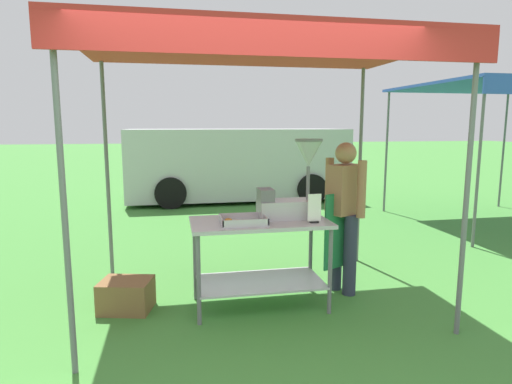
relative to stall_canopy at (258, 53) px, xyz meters
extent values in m
plane|color=#3D7F33|center=(-0.22, 4.52, -2.45)|extent=(70.00, 70.00, 0.00)
cylinder|color=slate|center=(-1.56, -0.99, -1.20)|extent=(0.04, 0.04, 2.49)
cylinder|color=slate|center=(1.56, -0.99, -1.20)|extent=(0.04, 0.04, 2.49)
cylinder|color=slate|center=(-1.56, 1.09, -1.20)|extent=(0.04, 0.04, 2.49)
cylinder|color=slate|center=(1.56, 1.09, -1.20)|extent=(0.04, 0.04, 2.49)
cube|color=red|center=(0.00, 0.05, 0.06)|extent=(3.32, 2.28, 0.05)
cube|color=red|center=(0.00, -1.08, -0.07)|extent=(3.32, 0.02, 0.24)
cube|color=#B7B7BC|center=(0.00, -0.10, -1.59)|extent=(1.33, 0.69, 0.04)
cube|color=#B7B7BC|center=(0.00, -0.10, -2.20)|extent=(1.23, 0.64, 0.02)
cylinder|color=slate|center=(-0.62, -0.39, -2.03)|extent=(0.04, 0.04, 0.83)
cylinder|color=slate|center=(0.62, -0.39, -2.03)|extent=(0.04, 0.04, 0.83)
cylinder|color=slate|center=(-0.62, 0.20, -2.03)|extent=(0.04, 0.04, 0.83)
cylinder|color=slate|center=(0.62, 0.20, -2.03)|extent=(0.04, 0.04, 0.83)
cube|color=#B7B7BC|center=(-0.18, -0.20, -1.57)|extent=(0.43, 0.33, 0.01)
cube|color=#B7B7BC|center=(-0.18, -0.36, -1.53)|extent=(0.43, 0.01, 0.06)
cube|color=#B7B7BC|center=(-0.18, -0.04, -1.53)|extent=(0.43, 0.01, 0.06)
cube|color=#B7B7BC|center=(-0.39, -0.20, -1.53)|extent=(0.01, 0.33, 0.06)
cube|color=#B7B7BC|center=(0.03, -0.20, -1.53)|extent=(0.01, 0.33, 0.06)
torus|color=gold|center=(-0.27, -0.26, -1.55)|extent=(0.09, 0.09, 0.02)
torus|color=gold|center=(-0.17, -0.29, -1.55)|extent=(0.10, 0.10, 0.02)
torus|color=gold|center=(-0.06, -0.22, -1.55)|extent=(0.09, 0.09, 0.02)
torus|color=gold|center=(-0.31, -0.12, -1.55)|extent=(0.10, 0.10, 0.02)
torus|color=gold|center=(-0.23, -0.21, -1.55)|extent=(0.08, 0.08, 0.02)
torus|color=gold|center=(-0.31, -0.20, -1.55)|extent=(0.09, 0.09, 0.02)
torus|color=gold|center=(-0.02, -0.29, -1.55)|extent=(0.08, 0.08, 0.02)
cube|color=#B7B7BC|center=(0.28, -0.03, -1.49)|extent=(0.56, 0.28, 0.18)
cube|color=slate|center=(0.07, -0.03, -1.34)|extent=(0.14, 0.22, 0.12)
cylinder|color=slate|center=(0.50, -0.03, -1.23)|extent=(0.04, 0.04, 0.33)
cone|color=#B7B7BC|center=(0.50, -0.03, -0.94)|extent=(0.26, 0.26, 0.25)
cylinder|color=slate|center=(0.50, -0.03, -0.81)|extent=(0.27, 0.27, 0.02)
cube|color=black|center=(0.49, -0.29, -1.57)|extent=(0.08, 0.05, 0.02)
cube|color=white|center=(0.49, -0.29, -1.43)|extent=(0.13, 0.01, 0.26)
cylinder|color=#2D3347|center=(0.99, 0.02, -2.02)|extent=(0.14, 0.14, 0.86)
cylinder|color=#2D3347|center=(0.90, 0.20, -2.02)|extent=(0.14, 0.14, 0.86)
cube|color=#9E704C|center=(0.95, 0.11, -1.33)|extent=(0.40, 0.35, 0.52)
cube|color=#237F47|center=(0.84, 0.05, -1.76)|extent=(0.30, 0.16, 0.80)
cylinder|color=#9E704C|center=(1.04, -0.09, -1.30)|extent=(0.12, 0.12, 0.58)
cylinder|color=#9E704C|center=(0.85, 0.30, -1.30)|extent=(0.12, 0.12, 0.58)
sphere|color=#A87A56|center=(0.95, 0.11, -0.95)|extent=(0.22, 0.22, 0.22)
cube|color=brown|center=(-1.29, 0.06, -2.30)|extent=(0.55, 0.48, 0.30)
cube|color=#BCBCC1|center=(0.71, 6.20, -1.56)|extent=(5.11, 1.91, 1.60)
cube|color=#1E2833|center=(2.71, 6.19, -1.16)|extent=(0.10, 1.62, 0.70)
cylinder|color=black|center=(2.30, 7.12, -2.11)|extent=(0.68, 0.24, 0.68)
cylinder|color=black|center=(2.30, 5.26, -2.11)|extent=(0.68, 0.24, 0.68)
cylinder|color=black|center=(-0.87, 7.13, -2.11)|extent=(0.68, 0.24, 0.68)
cylinder|color=black|center=(-0.87, 5.27, -2.11)|extent=(0.68, 0.24, 0.68)
cylinder|color=slate|center=(3.51, 1.36, -1.23)|extent=(0.04, 0.04, 2.44)
cylinder|color=slate|center=(3.51, 4.11, -1.23)|extent=(0.04, 0.04, 2.44)
cylinder|color=slate|center=(6.26, 4.11, -1.23)|extent=(0.04, 0.04, 2.44)
cube|color=blue|center=(4.89, 2.74, 0.02)|extent=(2.95, 2.94, 0.05)
camera|label=1|loc=(-0.82, -4.10, -0.66)|focal=30.34mm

